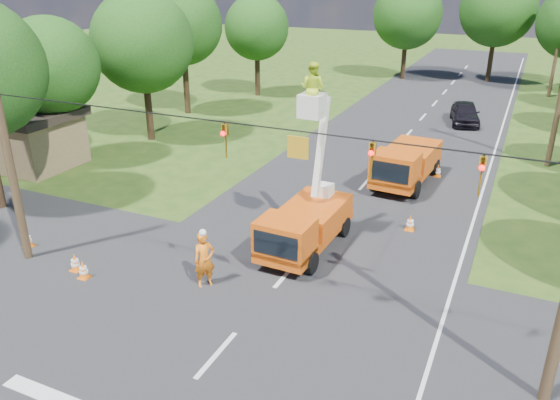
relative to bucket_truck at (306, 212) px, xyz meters
The scene contains 24 objects.
ground 13.08m from the bucket_truck, 89.39° to the left, with size 140.00×140.00×0.00m, color #254615.
road_main 13.08m from the bucket_truck, 89.39° to the left, with size 12.00×100.00×0.06m, color black.
road_cross 5.28m from the bucket_truck, 88.43° to the right, with size 56.00×10.00×0.07m, color black.
edge_line 14.28m from the bucket_truck, 66.15° to the left, with size 0.12×90.00×0.02m, color silver.
bucket_truck is the anchor object (origin of this frame).
second_truck 8.95m from the bucket_truck, 77.43° to the left, with size 2.67×5.96×2.17m.
ground_worker 4.50m from the bucket_truck, 118.63° to the right, with size 0.74×0.49×2.03m, color #FF5215.
distant_car 22.71m from the bucket_truck, 82.05° to the left, with size 1.83×4.55×1.55m, color black.
traffic_cone_2 1.94m from the bucket_truck, 69.70° to the left, with size 0.38×0.38×0.71m.
traffic_cone_3 4.97m from the bucket_truck, 45.25° to the left, with size 0.38×0.38×0.71m.
traffic_cone_4 8.36m from the bucket_truck, 139.95° to the right, with size 0.38×0.38×0.71m.
traffic_cone_5 8.69m from the bucket_truck, 144.19° to the right, with size 0.38×0.38×0.71m.
traffic_cone_6 11.02m from the bucket_truck, 156.31° to the right, with size 0.38×0.38×0.71m.
traffic_cone_7 11.08m from the bucket_truck, 72.47° to the left, with size 0.38×0.38×0.71m.
pole_right_far 36.20m from the bucket_truck, 76.13° to the left, with size 1.80×0.30×10.00m.
pole_left 11.01m from the bucket_truck, 151.79° to the right, with size 0.30×0.30×9.00m.
signal_span 7.00m from the bucket_truck, 64.84° to the right, with size 18.00×0.29×1.07m.
shed 18.11m from the bucket_truck, behind, with size 5.50×4.50×3.15m.
tree_left_c 17.27m from the bucket_truck, 166.34° to the left, with size 5.20×5.20×8.06m.
tree_left_d 18.46m from the bucket_truck, 146.13° to the left, with size 6.20×6.20×9.24m.
tree_left_e 24.28m from the bucket_truck, 134.46° to the left, with size 5.80×5.80×9.41m.
tree_left_f 29.25m from the bucket_truck, 120.41° to the left, with size 5.40×5.40×8.40m.
tree_far_a 38.56m from the bucket_truck, 97.30° to the left, with size 6.60×6.60×9.50m.
tree_far_b 40.43m from the bucket_truck, 85.51° to the left, with size 7.00×7.00×10.32m.
Camera 1 is at (6.89, -10.69, 10.16)m, focal length 35.00 mm.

